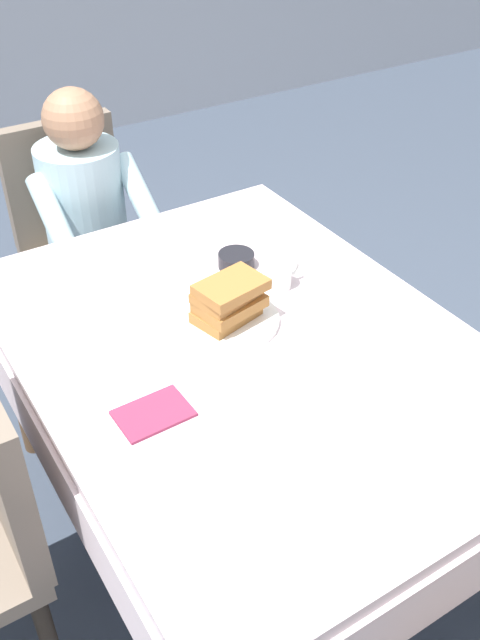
# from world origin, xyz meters

# --- Properties ---
(ground_plane) EXTENTS (14.00, 14.00, 0.00)m
(ground_plane) POSITION_xyz_m (0.00, 0.00, 0.00)
(ground_plane) COLOR #3D4756
(dining_table_main) EXTENTS (1.12, 1.52, 0.74)m
(dining_table_main) POSITION_xyz_m (0.00, 0.00, 0.65)
(dining_table_main) COLOR silver
(dining_table_main) RESTS_ON ground
(chair_diner) EXTENTS (0.44, 0.45, 0.93)m
(chair_diner) POSITION_xyz_m (-0.03, 1.17, 0.53)
(chair_diner) COLOR #7A6B5B
(chair_diner) RESTS_ON ground
(diner_person) EXTENTS (0.40, 0.43, 1.12)m
(diner_person) POSITION_xyz_m (-0.03, 1.01, 0.67)
(diner_person) COLOR silver
(diner_person) RESTS_ON ground
(plate_breakfast) EXTENTS (0.28, 0.28, 0.02)m
(plate_breakfast) POSITION_xyz_m (0.01, 0.09, 0.75)
(plate_breakfast) COLOR white
(plate_breakfast) RESTS_ON dining_table_main
(breakfast_stack) EXTENTS (0.21, 0.16, 0.12)m
(breakfast_stack) POSITION_xyz_m (0.00, 0.09, 0.82)
(breakfast_stack) COLOR #A36B33
(breakfast_stack) RESTS_ON plate_breakfast
(cup_coffee) EXTENTS (0.11, 0.08, 0.08)m
(cup_coffee) POSITION_xyz_m (0.22, 0.16, 0.78)
(cup_coffee) COLOR white
(cup_coffee) RESTS_ON dining_table_main
(bowl_butter) EXTENTS (0.11, 0.11, 0.04)m
(bowl_butter) POSITION_xyz_m (0.17, 0.32, 0.76)
(bowl_butter) COLOR black
(bowl_butter) RESTS_ON dining_table_main
(syrup_pitcher) EXTENTS (0.08, 0.08, 0.07)m
(syrup_pitcher) POSITION_xyz_m (-0.27, 0.26, 0.78)
(syrup_pitcher) COLOR silver
(syrup_pitcher) RESTS_ON dining_table_main
(fork_left_of_plate) EXTENTS (0.02, 0.18, 0.00)m
(fork_left_of_plate) POSITION_xyz_m (-0.18, 0.07, 0.74)
(fork_left_of_plate) COLOR silver
(fork_left_of_plate) RESTS_ON dining_table_main
(knife_right_of_plate) EXTENTS (0.03, 0.20, 0.00)m
(knife_right_of_plate) POSITION_xyz_m (0.20, 0.07, 0.74)
(knife_right_of_plate) COLOR silver
(knife_right_of_plate) RESTS_ON dining_table_main
(spoon_near_edge) EXTENTS (0.15, 0.03, 0.00)m
(spoon_near_edge) POSITION_xyz_m (-0.01, -0.25, 0.74)
(spoon_near_edge) COLOR silver
(spoon_near_edge) RESTS_ON dining_table_main
(napkin_folded) EXTENTS (0.17, 0.12, 0.01)m
(napkin_folded) POSITION_xyz_m (-0.33, -0.12, 0.74)
(napkin_folded) COLOR #8C2D4C
(napkin_folded) RESTS_ON dining_table_main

